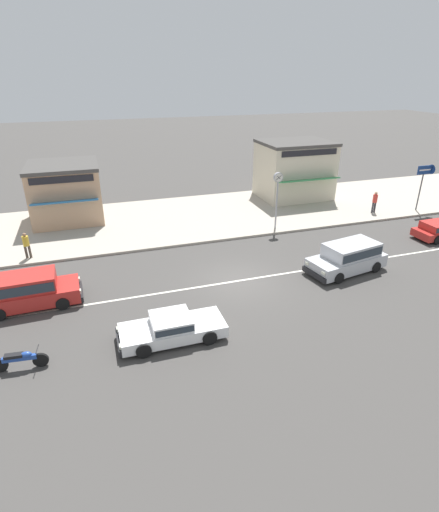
{
  "coord_description": "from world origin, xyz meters",
  "views": [
    {
      "loc": [
        -6.58,
        -17.07,
        9.93
      ],
      "look_at": [
        -0.5,
        1.59,
        0.8
      ],
      "focal_mm": 28.0,
      "sensor_mm": 36.0,
      "label": 1
    }
  ],
  "objects_px": {
    "shopfront_corner_warung": "(294,170)",
    "pedestrian_by_shop": "(26,244)",
    "arrow_signboard": "(430,172)",
    "sedan_white_2": "(172,328)",
    "pedestrian_mid_kerb": "(375,201)",
    "motorcycle_1": "(20,359)",
    "minivan_silver_3": "(348,256)",
    "street_clock": "(278,188)",
    "shopfront_mid_block": "(66,192)",
    "minivan_red_4": "(27,290)"
  },
  "relations": [
    {
      "from": "sedan_white_2",
      "to": "street_clock",
      "type": "relative_size",
      "value": 1.14
    },
    {
      "from": "pedestrian_by_shop",
      "to": "street_clock",
      "type": "bearing_deg",
      "value": 0.24
    },
    {
      "from": "sedan_white_2",
      "to": "pedestrian_mid_kerb",
      "type": "distance_m",
      "value": 20.61
    },
    {
      "from": "minivan_silver_3",
      "to": "shopfront_corner_warung",
      "type": "xyz_separation_m",
      "value": [
        3.52,
        13.2,
        1.62
      ]
    },
    {
      "from": "arrow_signboard",
      "to": "pedestrian_by_shop",
      "type": "distance_m",
      "value": 28.21
    },
    {
      "from": "arrow_signboard",
      "to": "pedestrian_by_shop",
      "type": "height_order",
      "value": "arrow_signboard"
    },
    {
      "from": "sedan_white_2",
      "to": "street_clock",
      "type": "xyz_separation_m",
      "value": [
        9.28,
        9.92,
        2.43
      ]
    },
    {
      "from": "shopfront_corner_warung",
      "to": "minivan_silver_3",
      "type": "bearing_deg",
      "value": -104.96
    },
    {
      "from": "minivan_silver_3",
      "to": "pedestrian_by_shop",
      "type": "bearing_deg",
      "value": 157.85
    },
    {
      "from": "minivan_red_4",
      "to": "street_clock",
      "type": "bearing_deg",
      "value": 19.76
    },
    {
      "from": "shopfront_mid_block",
      "to": "pedestrian_by_shop",
      "type": "bearing_deg",
      "value": -108.7
    },
    {
      "from": "shopfront_mid_block",
      "to": "sedan_white_2",
      "type": "bearing_deg",
      "value": -75.78
    },
    {
      "from": "sedan_white_2",
      "to": "minivan_silver_3",
      "type": "distance_m",
      "value": 10.81
    },
    {
      "from": "motorcycle_1",
      "to": "arrow_signboard",
      "type": "relative_size",
      "value": 0.56
    },
    {
      "from": "motorcycle_1",
      "to": "pedestrian_mid_kerb",
      "type": "distance_m",
      "value": 25.63
    },
    {
      "from": "shopfront_corner_warung",
      "to": "pedestrian_by_shop",
      "type": "bearing_deg",
      "value": -162.34
    },
    {
      "from": "sedan_white_2",
      "to": "minivan_silver_3",
      "type": "relative_size",
      "value": 0.93
    },
    {
      "from": "motorcycle_1",
      "to": "street_clock",
      "type": "distance_m",
      "value": 18.12
    },
    {
      "from": "minivan_red_4",
      "to": "pedestrian_mid_kerb",
      "type": "height_order",
      "value": "pedestrian_mid_kerb"
    },
    {
      "from": "street_clock",
      "to": "arrow_signboard",
      "type": "height_order",
      "value": "street_clock"
    },
    {
      "from": "minivan_red_4",
      "to": "pedestrian_mid_kerb",
      "type": "relative_size",
      "value": 2.72
    },
    {
      "from": "street_clock",
      "to": "arrow_signboard",
      "type": "distance_m",
      "value": 12.57
    },
    {
      "from": "pedestrian_mid_kerb",
      "to": "shopfront_mid_block",
      "type": "distance_m",
      "value": 22.6
    },
    {
      "from": "pedestrian_by_shop",
      "to": "shopfront_corner_warung",
      "type": "height_order",
      "value": "shopfront_corner_warung"
    },
    {
      "from": "minivan_silver_3",
      "to": "street_clock",
      "type": "xyz_separation_m",
      "value": [
        -1.08,
        6.84,
        2.12
      ]
    },
    {
      "from": "minivan_silver_3",
      "to": "minivan_red_4",
      "type": "height_order",
      "value": "same"
    },
    {
      "from": "arrow_signboard",
      "to": "shopfront_mid_block",
      "type": "xyz_separation_m",
      "value": [
        -25.97,
        6.26,
        -0.94
      ]
    },
    {
      "from": "pedestrian_mid_kerb",
      "to": "shopfront_mid_block",
      "type": "relative_size",
      "value": 0.29
    },
    {
      "from": "minivan_red_4",
      "to": "sedan_white_2",
      "type": "bearing_deg",
      "value": -38.22
    },
    {
      "from": "pedestrian_mid_kerb",
      "to": "street_clock",
      "type": "bearing_deg",
      "value": -175.9
    },
    {
      "from": "street_clock",
      "to": "shopfront_mid_block",
      "type": "xyz_separation_m",
      "value": [
        -13.4,
        6.34,
        -0.82
      ]
    },
    {
      "from": "minivan_silver_3",
      "to": "pedestrian_mid_kerb",
      "type": "bearing_deg",
      "value": 45.33
    },
    {
      "from": "motorcycle_1",
      "to": "street_clock",
      "type": "bearing_deg",
      "value": 33.91
    },
    {
      "from": "minivan_red_4",
      "to": "motorcycle_1",
      "type": "bearing_deg",
      "value": -88.33
    },
    {
      "from": "street_clock",
      "to": "shopfront_corner_warung",
      "type": "distance_m",
      "value": 7.86
    },
    {
      "from": "motorcycle_1",
      "to": "shopfront_corner_warung",
      "type": "relative_size",
      "value": 0.34
    },
    {
      "from": "sedan_white_2",
      "to": "motorcycle_1",
      "type": "height_order",
      "value": "sedan_white_2"
    },
    {
      "from": "shopfront_mid_block",
      "to": "shopfront_corner_warung",
      "type": "bearing_deg",
      "value": 0.05
    },
    {
      "from": "motorcycle_1",
      "to": "arrow_signboard",
      "type": "xyz_separation_m",
      "value": [
        27.46,
        10.08,
        2.66
      ]
    },
    {
      "from": "street_clock",
      "to": "shopfront_corner_warung",
      "type": "xyz_separation_m",
      "value": [
        4.6,
        6.35,
        -0.5
      ]
    },
    {
      "from": "shopfront_corner_warung",
      "to": "shopfront_mid_block",
      "type": "xyz_separation_m",
      "value": [
        -18.0,
        -0.01,
        -0.32
      ]
    },
    {
      "from": "minivan_silver_3",
      "to": "sedan_white_2",
      "type": "bearing_deg",
      "value": -163.43
    },
    {
      "from": "pedestrian_by_shop",
      "to": "shopfront_mid_block",
      "type": "height_order",
      "value": "shopfront_mid_block"
    },
    {
      "from": "pedestrian_by_shop",
      "to": "shopfront_mid_block",
      "type": "xyz_separation_m",
      "value": [
        2.17,
        6.41,
        1.11
      ]
    },
    {
      "from": "sedan_white_2",
      "to": "shopfront_corner_warung",
      "type": "height_order",
      "value": "shopfront_corner_warung"
    },
    {
      "from": "motorcycle_1",
      "to": "shopfront_corner_warung",
      "type": "height_order",
      "value": "shopfront_corner_warung"
    },
    {
      "from": "minivan_silver_3",
      "to": "street_clock",
      "type": "distance_m",
      "value": 7.24
    },
    {
      "from": "pedestrian_mid_kerb",
      "to": "shopfront_mid_block",
      "type": "bearing_deg",
      "value": 165.28
    },
    {
      "from": "minivan_red_4",
      "to": "pedestrian_mid_kerb",
      "type": "bearing_deg",
      "value": 14.35
    },
    {
      "from": "sedan_white_2",
      "to": "motorcycle_1",
      "type": "distance_m",
      "value": 5.61
    }
  ]
}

